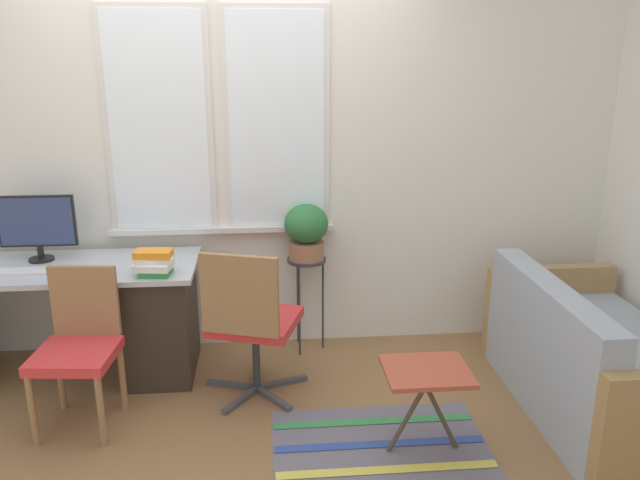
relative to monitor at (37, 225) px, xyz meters
name	(u,v)px	position (x,y,z in m)	size (l,w,h in m)	color
ground_plane	(222,394)	(1.10, -0.44, -0.95)	(14.00, 14.00, 0.00)	olive
wall_back_with_window	(220,149)	(1.10, 0.28, 0.40)	(9.00, 0.12, 2.70)	white
desk	(49,319)	(0.04, -0.12, -0.57)	(1.83, 0.65, 0.73)	#B2B7BC
monitor	(37,225)	(0.00, 0.00, 0.00)	(0.46, 0.15, 0.41)	black
keyboard	(29,271)	(0.00, -0.23, -0.22)	(0.37, 0.12, 0.02)	silver
mouse	(75,270)	(0.27, -0.26, -0.21)	(0.04, 0.07, 0.03)	silver
book_stack	(154,262)	(0.74, -0.33, -0.15)	(0.23, 0.20, 0.15)	green
desk_chair_wooden	(79,344)	(0.37, -0.65, -0.49)	(0.44, 0.45, 0.85)	olive
office_chair_swivel	(251,320)	(1.28, -0.49, -0.46)	(0.62, 0.63, 0.93)	#47474C
couch_loveseat	(596,366)	(3.20, -0.80, -0.68)	(0.84, 1.50, 0.76)	#9EA8B2
plant_stand	(307,270)	(1.64, 0.12, -0.38)	(0.26, 0.26, 0.65)	#333338
potted_plant	(306,230)	(1.64, 0.12, -0.10)	(0.29, 0.29, 0.37)	#9E6B4C
floor_rug_striped	(380,445)	(1.94, -1.03, -0.95)	(1.11, 0.73, 0.01)	slate
folding_stool	(426,377)	(2.15, -1.09, -0.54)	(0.42, 0.36, 0.46)	#B24C33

